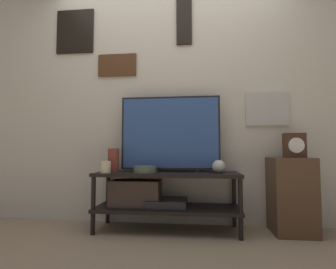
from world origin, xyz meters
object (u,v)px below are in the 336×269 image
at_px(vase_round_glass, 219,166).
at_px(vase_slim_bronze, 114,162).
at_px(television, 170,133).
at_px(vase_wide_bowl, 145,169).
at_px(candle_jar, 106,167).
at_px(mantel_clock, 294,145).
at_px(vase_tall_ceramic, 113,160).

bearing_deg(vase_round_glass, vase_slim_bronze, 170.19).
relative_size(television, vase_wide_bowl, 4.60).
xyz_separation_m(vase_wide_bowl, vase_round_glass, (0.66, 0.06, 0.03)).
bearing_deg(candle_jar, vase_round_glass, 6.27).
distance_m(vase_wide_bowl, mantel_clock, 1.37).
distance_m(vase_wide_bowl, vase_slim_bronze, 0.45).
xyz_separation_m(television, candle_jar, (-0.56, -0.23, -0.32)).
xyz_separation_m(vase_wide_bowl, vase_tall_ceramic, (-0.32, 0.07, 0.08)).
xyz_separation_m(vase_tall_ceramic, candle_jar, (-0.03, -0.12, -0.06)).
distance_m(vase_round_glass, candle_jar, 1.02).
xyz_separation_m(vase_wide_bowl, candle_jar, (-0.35, -0.05, 0.02)).
height_order(vase_slim_bronze, mantel_clock, mantel_clock).
bearing_deg(vase_tall_ceramic, mantel_clock, 2.39).
height_order(vase_wide_bowl, candle_jar, candle_jar).
xyz_separation_m(television, vase_tall_ceramic, (-0.53, -0.11, -0.26)).
xyz_separation_m(television, vase_slim_bronze, (-0.58, 0.06, -0.29)).
height_order(vase_wide_bowl, vase_round_glass, vase_round_glass).
distance_m(vase_slim_bronze, vase_tall_ceramic, 0.18).
bearing_deg(vase_wide_bowl, vase_slim_bronze, 147.71).
bearing_deg(television, vase_slim_bronze, 174.38).
height_order(vase_round_glass, candle_jar, vase_round_glass).
xyz_separation_m(vase_round_glass, mantel_clock, (0.69, 0.08, 0.19)).
bearing_deg(mantel_clock, vase_slim_bronze, 176.65).
height_order(vase_wide_bowl, mantel_clock, mantel_clock).
relative_size(vase_tall_ceramic, candle_jar, 2.03).
bearing_deg(candle_jar, vase_wide_bowl, 8.82).
xyz_separation_m(vase_round_glass, vase_slim_bronze, (-1.04, 0.18, 0.03)).
height_order(vase_round_glass, vase_slim_bronze, vase_slim_bronze).
relative_size(vase_round_glass, mantel_clock, 0.53).
xyz_separation_m(vase_slim_bronze, mantel_clock, (1.73, -0.10, 0.16)).
bearing_deg(vase_slim_bronze, candle_jar, -85.81).
relative_size(vase_slim_bronze, vase_tall_ceramic, 0.77).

